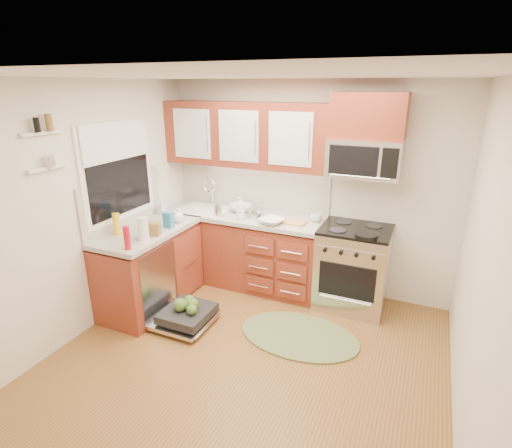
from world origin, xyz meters
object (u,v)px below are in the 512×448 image
at_px(sink, 204,219).
at_px(cup, 316,217).
at_px(stock_pot, 256,213).
at_px(bowl_b, 241,208).
at_px(dishwasher, 184,316).
at_px(microwave, 364,158).
at_px(range, 353,268).
at_px(rug, 299,336).
at_px(bowl_a, 271,221).
at_px(cutting_board, 293,222).
at_px(paper_towel_roll, 143,229).
at_px(upper_cabinets, 245,135).
at_px(skillet, 366,236).

relative_size(sink, cup, 4.70).
bearing_deg(stock_pot, bowl_b, 150.87).
relative_size(dishwasher, cup, 5.30).
height_order(microwave, dishwasher, microwave).
height_order(range, microwave, microwave).
bearing_deg(rug, bowl_b, 139.32).
distance_m(dishwasher, bowl_a, 1.42).
bearing_deg(sink, stock_pot, -2.57).
height_order(stock_pot, bowl_b, stock_pot).
bearing_deg(cutting_board, range, 4.06).
bearing_deg(paper_towel_roll, dishwasher, 4.75).
height_order(sink, stock_pot, stock_pot).
bearing_deg(cup, paper_towel_roll, -139.20).
distance_m(upper_cabinets, range, 1.99).
xyz_separation_m(sink, cup, (1.45, 0.12, 0.18)).
bearing_deg(rug, stock_pot, 136.18).
relative_size(rug, cutting_board, 4.14).
xyz_separation_m(rug, cup, (-0.13, 0.95, 0.97)).
xyz_separation_m(paper_towel_roll, cup, (1.47, 1.27, -0.07)).
bearing_deg(stock_pot, range, 2.10).
bearing_deg(upper_cabinets, rug, -43.16).
height_order(microwave, rug, microwave).
relative_size(bowl_a, bowl_b, 0.93).
bearing_deg(rug, bowl_a, 131.22).
bearing_deg(range, dishwasher, -143.73).
bearing_deg(sink, rug, -27.86).
height_order(stock_pot, cup, stock_pot).
bearing_deg(cutting_board, skillet, -13.02).
xyz_separation_m(upper_cabinets, rug, (1.06, -0.99, -1.86)).
height_order(sink, dishwasher, sink).
height_order(microwave, bowl_a, microwave).
height_order(upper_cabinets, range, upper_cabinets).
height_order(upper_cabinets, microwave, upper_cabinets).
xyz_separation_m(range, bowl_b, (-1.46, 0.11, 0.49)).
height_order(dishwasher, rug, dishwasher).
xyz_separation_m(skillet, cutting_board, (-0.86, 0.20, -0.04)).
xyz_separation_m(sink, cutting_board, (1.21, -0.04, 0.14)).
height_order(rug, bowl_a, bowl_a).
distance_m(range, microwave, 1.23).
bearing_deg(paper_towel_roll, bowl_a, 43.97).
bearing_deg(paper_towel_roll, bowl_b, 68.95).
bearing_deg(bowl_b, paper_towel_roll, -111.05).
relative_size(rug, paper_towel_roll, 5.15).
xyz_separation_m(dishwasher, cup, (1.06, 1.24, 0.88)).
relative_size(dishwasher, stock_pot, 3.73).
xyz_separation_m(stock_pot, bowl_b, (-0.28, 0.15, -0.01)).
height_order(dishwasher, bowl_b, bowl_b).
height_order(microwave, bowl_b, microwave).
bearing_deg(dishwasher, cup, 49.39).
xyz_separation_m(sink, skillet, (2.08, -0.24, 0.17)).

